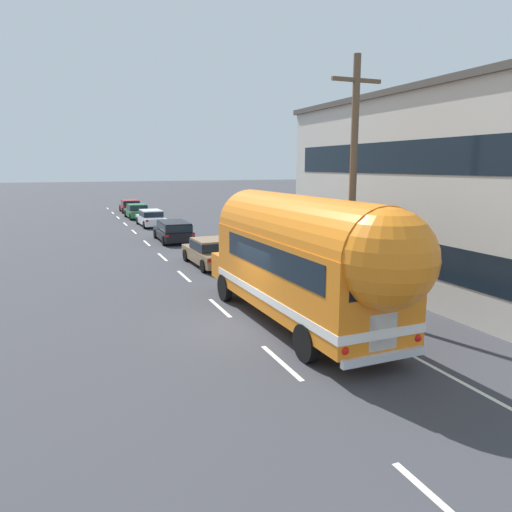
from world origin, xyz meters
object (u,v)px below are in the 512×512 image
object	(u,v)px
utility_pole	(353,183)
car_fifth	(130,205)
car_lead	(210,251)
painted_bus	(306,257)
car_third	(151,217)
car_second	(173,230)
car_fourth	(137,211)

from	to	relation	value
utility_pole	car_fifth	distance (m)	40.34
utility_pole	car_lead	world-z (taller)	utility_pole
painted_bus	car_third	bearing A→B (deg)	89.76
utility_pole	car_second	size ratio (longest dim) A/B	1.76
utility_pole	car_second	world-z (taller)	utility_pole
car_lead	car_fifth	distance (m)	30.76
car_lead	painted_bus	bearing A→B (deg)	-90.54
painted_bus	car_fifth	xyz separation A→B (m)	(0.13, 41.27, -1.52)
car_lead	utility_pole	bearing A→B (deg)	-76.67
painted_bus	car_fifth	distance (m)	41.30
car_third	painted_bus	bearing A→B (deg)	-90.24
car_third	car_lead	bearing A→B (deg)	-90.07
painted_bus	car_third	distance (m)	28.12
car_lead	car_fifth	world-z (taller)	same
car_lead	car_third	world-z (taller)	same
car_lead	car_second	size ratio (longest dim) A/B	0.94
car_lead	car_fourth	world-z (taller)	same
car_second	car_lead	bearing A→B (deg)	-89.73
car_second	utility_pole	bearing A→B (deg)	-82.80
car_lead	car_fourth	xyz separation A→B (m)	(-0.17, 24.31, 0.00)
car_second	car_fifth	world-z (taller)	same
car_second	car_fifth	xyz separation A→B (m)	(0.07, 22.25, -0.01)
utility_pole	car_lead	bearing A→B (deg)	103.33
car_lead	car_fourth	size ratio (longest dim) A/B	0.99
utility_pole	car_second	distance (m)	18.36
painted_bus	car_second	size ratio (longest dim) A/B	2.23
painted_bus	car_lead	world-z (taller)	painted_bus
utility_pole	car_third	xyz separation A→B (m)	(-2.19, 26.92, -3.68)
car_third	utility_pole	bearing A→B (deg)	-85.34
car_third	car_fifth	size ratio (longest dim) A/B	1.14
car_lead	car_fifth	size ratio (longest dim) A/B	1.07
car_second	car_third	bearing A→B (deg)	89.62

